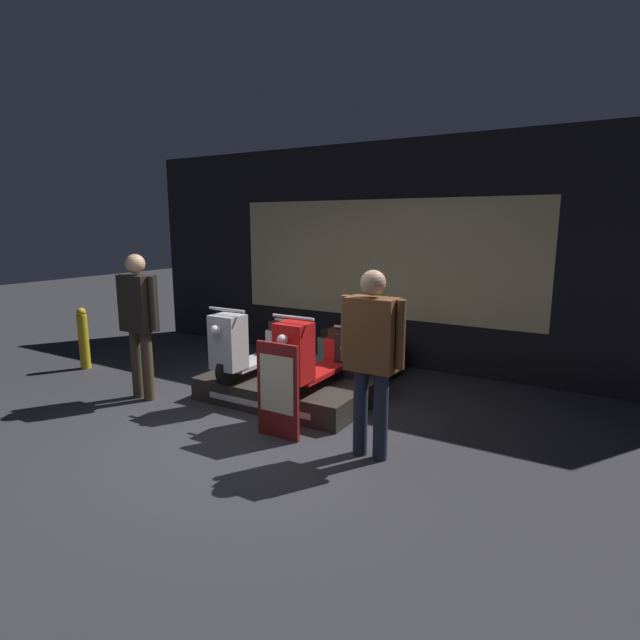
{
  "coord_description": "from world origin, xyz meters",
  "views": [
    {
      "loc": [
        2.98,
        -3.36,
        2.06
      ],
      "look_at": [
        -0.09,
        1.81,
        0.89
      ],
      "focal_mm": 28.0,
      "sensor_mm": 36.0,
      "label": 1
    }
  ],
  "objects_px": {
    "street_bollard": "(84,339)",
    "scooter_display_right": "(319,355)",
    "scooter_display_left": "(257,345)",
    "scooter_backrow_1": "(371,360)",
    "person_right_browsing": "(372,349)",
    "price_sign_board": "(278,391)",
    "scooter_backrow_0": "(313,351)",
    "person_left_browsing": "(139,315)"
  },
  "relations": [
    {
      "from": "street_bollard",
      "to": "scooter_display_right",
      "type": "bearing_deg",
      "value": 6.3
    },
    {
      "from": "scooter_display_left",
      "to": "scooter_display_right",
      "type": "distance_m",
      "value": 0.88
    },
    {
      "from": "scooter_backrow_1",
      "to": "person_right_browsing",
      "type": "distance_m",
      "value": 2.1
    },
    {
      "from": "scooter_backrow_1",
      "to": "price_sign_board",
      "type": "bearing_deg",
      "value": -93.07
    },
    {
      "from": "scooter_display_left",
      "to": "person_right_browsing",
      "type": "distance_m",
      "value": 2.12
    },
    {
      "from": "scooter_display_left",
      "to": "scooter_display_right",
      "type": "height_order",
      "value": "same"
    },
    {
      "from": "scooter_display_left",
      "to": "street_bollard",
      "type": "bearing_deg",
      "value": -171.75
    },
    {
      "from": "scooter_backrow_1",
      "to": "price_sign_board",
      "type": "relative_size",
      "value": 1.62
    },
    {
      "from": "scooter_display_right",
      "to": "scooter_backrow_0",
      "type": "relative_size",
      "value": 1.0
    },
    {
      "from": "scooter_display_left",
      "to": "person_right_browsing",
      "type": "height_order",
      "value": "person_right_browsing"
    },
    {
      "from": "person_right_browsing",
      "to": "street_bollard",
      "type": "distance_m",
      "value": 4.77
    },
    {
      "from": "person_left_browsing",
      "to": "person_right_browsing",
      "type": "relative_size",
      "value": 1.02
    },
    {
      "from": "scooter_backrow_0",
      "to": "street_bollard",
      "type": "xyz_separation_m",
      "value": [
        -3.01,
        -1.39,
        0.1
      ]
    },
    {
      "from": "person_left_browsing",
      "to": "scooter_display_left",
      "type": "bearing_deg",
      "value": 38.11
    },
    {
      "from": "scooter_backrow_0",
      "to": "person_right_browsing",
      "type": "xyz_separation_m",
      "value": [
        1.71,
        -1.81,
        0.65
      ]
    },
    {
      "from": "person_left_browsing",
      "to": "price_sign_board",
      "type": "distance_m",
      "value": 2.1
    },
    {
      "from": "scooter_backrow_1",
      "to": "person_left_browsing",
      "type": "xyz_separation_m",
      "value": [
        -2.14,
        -1.81,
        0.67
      ]
    },
    {
      "from": "person_left_browsing",
      "to": "street_bollard",
      "type": "relative_size",
      "value": 1.94
    },
    {
      "from": "scooter_backrow_1",
      "to": "person_left_browsing",
      "type": "bearing_deg",
      "value": -139.65
    },
    {
      "from": "person_right_browsing",
      "to": "street_bollard",
      "type": "relative_size",
      "value": 1.89
    },
    {
      "from": "street_bollard",
      "to": "scooter_display_left",
      "type": "bearing_deg",
      "value": 8.25
    },
    {
      "from": "scooter_backrow_0",
      "to": "person_left_browsing",
      "type": "bearing_deg",
      "value": -124.92
    },
    {
      "from": "scooter_backrow_0",
      "to": "scooter_display_left",
      "type": "bearing_deg",
      "value": -101.55
    },
    {
      "from": "scooter_display_left",
      "to": "price_sign_board",
      "type": "xyz_separation_m",
      "value": [
        0.97,
        -0.93,
        -0.13
      ]
    },
    {
      "from": "scooter_display_right",
      "to": "person_left_browsing",
      "type": "height_order",
      "value": "person_left_browsing"
    },
    {
      "from": "scooter_backrow_0",
      "to": "street_bollard",
      "type": "relative_size",
      "value": 1.73
    },
    {
      "from": "person_right_browsing",
      "to": "price_sign_board",
      "type": "bearing_deg",
      "value": -174.63
    },
    {
      "from": "scooter_backrow_1",
      "to": "person_right_browsing",
      "type": "bearing_deg",
      "value": -65.17
    },
    {
      "from": "scooter_display_right",
      "to": "price_sign_board",
      "type": "xyz_separation_m",
      "value": [
        0.08,
        -0.93,
        -0.13
      ]
    },
    {
      "from": "scooter_backrow_0",
      "to": "scooter_backrow_1",
      "type": "relative_size",
      "value": 1.0
    },
    {
      "from": "scooter_backrow_0",
      "to": "person_left_browsing",
      "type": "distance_m",
      "value": 2.31
    },
    {
      "from": "person_right_browsing",
      "to": "scooter_display_left",
      "type": "bearing_deg",
      "value": 156.32
    },
    {
      "from": "price_sign_board",
      "to": "street_bollard",
      "type": "xyz_separation_m",
      "value": [
        -3.78,
        0.52,
        -0.04
      ]
    },
    {
      "from": "scooter_display_left",
      "to": "person_left_browsing",
      "type": "relative_size",
      "value": 0.89
    },
    {
      "from": "person_left_browsing",
      "to": "street_bollard",
      "type": "height_order",
      "value": "person_left_browsing"
    },
    {
      "from": "person_right_browsing",
      "to": "price_sign_board",
      "type": "relative_size",
      "value": 1.77
    },
    {
      "from": "scooter_backrow_0",
      "to": "scooter_display_right",
      "type": "bearing_deg",
      "value": -55.09
    },
    {
      "from": "scooter_display_right",
      "to": "street_bollard",
      "type": "bearing_deg",
      "value": -173.7
    },
    {
      "from": "person_right_browsing",
      "to": "price_sign_board",
      "type": "distance_m",
      "value": 1.08
    },
    {
      "from": "price_sign_board",
      "to": "street_bollard",
      "type": "bearing_deg",
      "value": 172.2
    },
    {
      "from": "person_right_browsing",
      "to": "price_sign_board",
      "type": "xyz_separation_m",
      "value": [
        -0.94,
        -0.09,
        -0.51
      ]
    },
    {
      "from": "price_sign_board",
      "to": "street_bollard",
      "type": "height_order",
      "value": "price_sign_board"
    }
  ]
}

